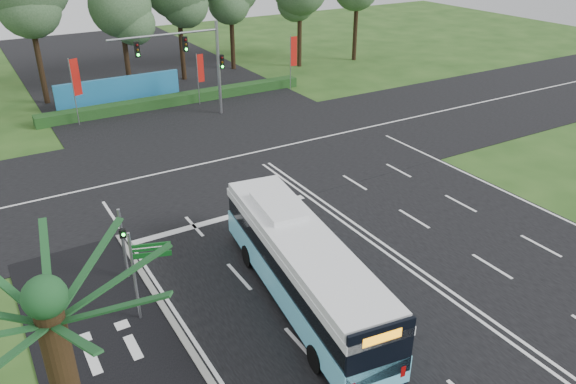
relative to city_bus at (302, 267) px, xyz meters
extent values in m
plane|color=#224517|center=(5.18, 2.78, -1.66)|extent=(120.00, 120.00, 0.00)
cube|color=black|center=(5.18, 2.78, -1.64)|extent=(20.00, 120.00, 0.04)
cube|color=black|center=(5.18, 14.78, -1.63)|extent=(120.00, 14.00, 0.05)
cube|color=black|center=(-7.32, -0.22, -1.63)|extent=(5.00, 18.00, 0.06)
cube|color=gray|center=(-4.92, -0.22, -1.60)|extent=(0.25, 18.00, 0.12)
cube|color=#6DDBFD|center=(0.00, 0.01, -0.64)|extent=(3.91, 11.68, 1.05)
cube|color=black|center=(0.00, 0.01, -1.11)|extent=(3.87, 11.62, 0.29)
cube|color=black|center=(0.00, 0.01, 0.32)|extent=(3.79, 11.50, 0.91)
cube|color=white|center=(0.00, 0.01, 0.89)|extent=(3.91, 11.68, 0.33)
cube|color=white|center=(0.00, 0.01, 1.23)|extent=(3.80, 11.22, 0.33)
cube|color=white|center=(0.32, 2.38, 1.51)|extent=(1.90, 3.04, 0.24)
cube|color=black|center=(-0.76, -5.60, 0.37)|extent=(2.31, 0.43, 2.10)
cube|color=orange|center=(-0.77, -5.64, 1.04)|extent=(1.33, 0.24, 0.33)
cylinder|color=black|center=(-0.67, 3.38, -1.16)|extent=(0.40, 1.02, 0.99)
cylinder|color=black|center=(1.54, 3.08, -1.16)|extent=(0.40, 1.02, 0.99)
cylinder|color=black|center=(-1.59, -3.43, -1.16)|extent=(0.40, 1.02, 0.99)
cylinder|color=black|center=(0.62, -3.73, -1.16)|extent=(0.40, 1.02, 0.99)
cylinder|color=gray|center=(-5.49, 5.20, 0.00)|extent=(0.13, 0.13, 3.31)
cube|color=black|center=(-5.49, 5.02, 0.61)|extent=(0.31, 0.25, 0.38)
sphere|color=#19F233|center=(-5.49, 4.92, 0.61)|extent=(0.13, 0.13, 0.13)
cylinder|color=gray|center=(-5.89, 2.27, 0.25)|extent=(0.11, 0.11, 3.81)
cube|color=#0C4615|center=(-5.21, 2.03, 1.49)|extent=(1.37, 0.52, 0.29)
cube|color=#0C4615|center=(-5.21, 2.03, 1.16)|extent=(1.37, 0.52, 0.21)
cube|color=white|center=(-5.21, 2.00, 1.49)|extent=(1.26, 0.44, 0.04)
cylinder|color=gray|center=(-2.92, 26.16, 0.80)|extent=(0.08, 0.08, 4.92)
cube|color=#B1150F|center=(-2.59, 26.29, 1.84)|extent=(0.62, 0.29, 2.62)
cylinder|color=gray|center=(6.63, 26.23, 0.41)|extent=(0.06, 0.06, 4.14)
cube|color=#B1150F|center=(6.93, 26.26, 1.29)|extent=(0.55, 0.11, 2.21)
cylinder|color=gray|center=(15.18, 26.10, 0.69)|extent=(0.07, 0.07, 4.70)
cube|color=#B1150F|center=(15.52, 26.11, 1.69)|extent=(0.63, 0.06, 2.51)
sphere|color=#1A4A22|center=(-9.32, -5.22, 5.54)|extent=(0.90, 0.90, 0.90)
cylinder|color=gray|center=(7.18, 23.28, 1.84)|extent=(0.24, 0.24, 7.00)
cylinder|color=gray|center=(3.18, 23.28, 4.74)|extent=(8.00, 0.16, 0.16)
cube|color=black|center=(4.68, 23.28, 3.94)|extent=(0.32, 0.28, 1.05)
cube|color=black|center=(1.18, 23.28, 3.94)|extent=(0.32, 0.28, 1.05)
cube|color=black|center=(7.43, 23.28, 2.34)|extent=(0.32, 0.28, 1.05)
cube|color=#183C16|center=(5.18, 27.28, -1.26)|extent=(22.00, 1.20, 0.80)
cube|color=#1E70A6|center=(1.18, 29.78, -0.56)|extent=(10.00, 0.30, 2.20)
cylinder|color=black|center=(-3.96, 33.00, 2.86)|extent=(0.44, 0.44, 9.03)
cylinder|color=black|center=(2.87, 32.65, 1.77)|extent=(0.44, 0.44, 6.86)
sphere|color=#314F2E|center=(2.87, 32.65, 5.56)|extent=(5.05, 5.05, 5.05)
cylinder|color=black|center=(8.42, 34.17, 2.33)|extent=(0.44, 0.44, 7.97)
cylinder|color=black|center=(14.13, 35.41, 2.12)|extent=(0.44, 0.44, 7.56)
cylinder|color=black|center=(20.42, 33.05, 1.96)|extent=(0.44, 0.44, 7.23)
cylinder|color=black|center=(26.90, 32.46, 2.67)|extent=(0.44, 0.44, 8.65)
camera|label=1|loc=(-9.79, -15.34, 12.28)|focal=35.00mm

